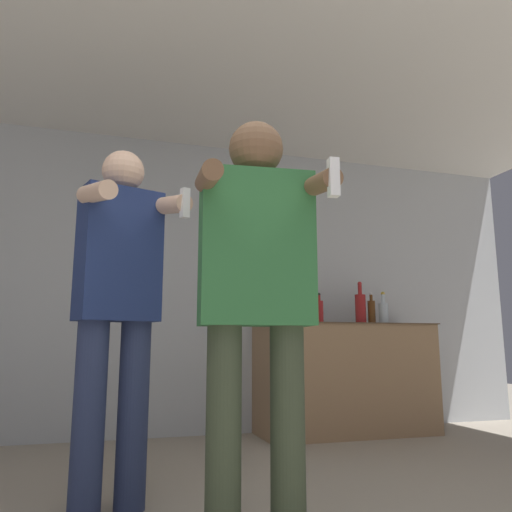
# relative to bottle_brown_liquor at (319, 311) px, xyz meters

# --- Properties ---
(wall_back) EXTENTS (7.00, 0.06, 2.55)m
(wall_back) POSITION_rel_bottle_brown_liquor_xyz_m (-1.26, 0.41, 0.24)
(wall_back) COLOR #B2B7BC
(wall_back) RESTS_ON ground_plane
(ceiling_slab) EXTENTS (7.00, 3.68, 0.05)m
(ceiling_slab) POSITION_rel_bottle_brown_liquor_xyz_m (-1.26, -1.21, 1.54)
(ceiling_slab) COLOR silver
(ceiling_slab) RESTS_ON wall_back
(counter) EXTENTS (1.53, 0.61, 0.93)m
(counter) POSITION_rel_bottle_brown_liquor_xyz_m (0.27, 0.08, -0.57)
(counter) COLOR #997551
(counter) RESTS_ON ground_plane
(bottle_brown_liquor) EXTENTS (0.07, 0.07, 0.26)m
(bottle_brown_liquor) POSITION_rel_bottle_brown_liquor_xyz_m (0.00, 0.00, 0.00)
(bottle_brown_liquor) COLOR maroon
(bottle_brown_liquor) RESTS_ON counter
(bottle_green_wine) EXTENTS (0.08, 0.08, 0.28)m
(bottle_green_wine) POSITION_rel_bottle_brown_liquor_xyz_m (0.62, 0.00, 0.00)
(bottle_green_wine) COLOR silver
(bottle_green_wine) RESTS_ON counter
(bottle_dark_rum) EXTENTS (0.07, 0.07, 0.27)m
(bottle_dark_rum) POSITION_rel_bottle_brown_liquor_xyz_m (0.50, 0.00, 0.01)
(bottle_dark_rum) COLOR #563314
(bottle_dark_rum) RESTS_ON counter
(bottle_tall_gin) EXTENTS (0.09, 0.09, 0.37)m
(bottle_tall_gin) POSITION_rel_bottle_brown_liquor_xyz_m (0.39, 0.00, 0.04)
(bottle_tall_gin) COLOR maroon
(bottle_tall_gin) RESTS_ON counter
(person_woman_foreground) EXTENTS (0.53, 0.49, 1.67)m
(person_woman_foreground) POSITION_rel_bottle_brown_liquor_xyz_m (-1.17, -2.04, -0.05)
(person_woman_foreground) COLOR #38422D
(person_woman_foreground) RESTS_ON ground_plane
(person_man_side) EXTENTS (0.53, 0.55, 1.71)m
(person_man_side) POSITION_rel_bottle_brown_liquor_xyz_m (-1.68, -1.44, -0.07)
(person_man_side) COLOR navy
(person_man_side) RESTS_ON ground_plane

